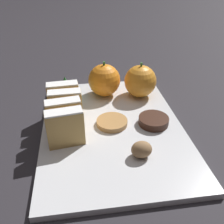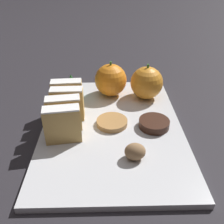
{
  "view_description": "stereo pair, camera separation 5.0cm",
  "coord_description": "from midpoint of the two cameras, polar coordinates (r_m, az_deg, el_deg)",
  "views": [
    {
      "loc": [
        -0.06,
        -0.41,
        0.31
      ],
      "look_at": [
        0.0,
        0.0,
        0.04
      ],
      "focal_mm": 40.0,
      "sensor_mm": 36.0,
      "label": 1
    },
    {
      "loc": [
        -0.01,
        -0.42,
        0.31
      ],
      "look_at": [
        0.0,
        0.0,
        0.04
      ],
      "focal_mm": 40.0,
      "sensor_mm": 36.0,
      "label": 2
    }
  ],
  "objects": [
    {
      "name": "chocolate_cookie",
      "position": [
        0.51,
        12.35,
        -2.68
      ],
      "size": [
        0.06,
        0.06,
        0.02
      ],
      "color": "#381E14",
      "rests_on": "serving_platter"
    },
    {
      "name": "walnut",
      "position": [
        0.43,
        8.64,
        -9.05
      ],
      "size": [
        0.04,
        0.03,
        0.03
      ],
      "color": "#8E6B47",
      "rests_on": "serving_platter"
    },
    {
      "name": "gingerbread_cookie",
      "position": [
        0.51,
        2.61,
        -2.16
      ],
      "size": [
        0.06,
        0.06,
        0.01
      ],
      "color": "#B27F47",
      "rests_on": "serving_platter"
    },
    {
      "name": "orange_far",
      "position": [
        0.6,
        10.29,
        6.52
      ],
      "size": [
        0.08,
        0.08,
        0.08
      ],
      "color": "orange",
      "rests_on": "serving_platter"
    },
    {
      "name": "stollen_slice_front",
      "position": [
        0.45,
        -8.2,
        -2.97
      ],
      "size": [
        0.07,
        0.03,
        0.07
      ],
      "color": "tan",
      "rests_on": "serving_platter"
    },
    {
      "name": "orange_near",
      "position": [
        0.61,
        1.74,
        7.27
      ],
      "size": [
        0.08,
        0.08,
        0.09
      ],
      "color": "orange",
      "rests_on": "serving_platter"
    },
    {
      "name": "stollen_slice_third",
      "position": [
        0.51,
        -7.44,
        1.72
      ],
      "size": [
        0.07,
        0.03,
        0.07
      ],
      "color": "tan",
      "rests_on": "serving_platter"
    },
    {
      "name": "stollen_slice_second",
      "position": [
        0.48,
        -8.07,
        -0.48
      ],
      "size": [
        0.07,
        0.03,
        0.07
      ],
      "color": "tan",
      "rests_on": "serving_platter"
    },
    {
      "name": "ground_plane",
      "position": [
        0.52,
        2.74,
        -4.0
      ],
      "size": [
        6.0,
        6.0,
        0.0
      ],
      "primitive_type": "plane",
      "color": "#28262B"
    },
    {
      "name": "stollen_slice_fourth",
      "position": [
        0.55,
        -7.64,
        3.66
      ],
      "size": [
        0.07,
        0.03,
        0.07
      ],
      "color": "tan",
      "rests_on": "serving_platter"
    },
    {
      "name": "evergreen_sprig",
      "position": [
        0.59,
        -6.81,
        5.71
      ],
      "size": [
        0.05,
        0.05,
        0.06
      ],
      "color": "#2D7538",
      "rests_on": "serving_platter"
    },
    {
      "name": "serving_platter",
      "position": [
        0.52,
        2.75,
        -3.46
      ],
      "size": [
        0.28,
        0.39,
        0.01
      ],
      "color": "silver",
      "rests_on": "ground_plane"
    }
  ]
}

